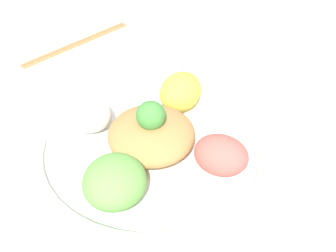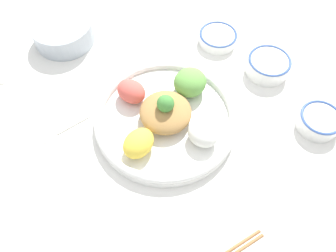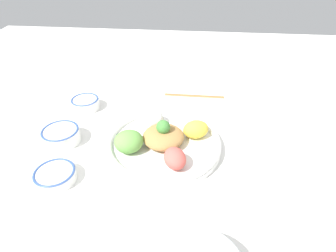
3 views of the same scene
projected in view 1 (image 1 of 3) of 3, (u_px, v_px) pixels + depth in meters
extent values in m
plane|color=white|center=(144.00, 161.00, 0.69)|extent=(2.40, 2.40, 0.00)
cylinder|color=white|center=(152.00, 151.00, 0.69)|extent=(0.35, 0.35, 0.02)
torus|color=white|center=(152.00, 144.00, 0.68)|extent=(0.35, 0.35, 0.02)
ellipsoid|color=#6BAD4C|center=(115.00, 182.00, 0.59)|extent=(0.11, 0.11, 0.06)
ellipsoid|color=#E55B51|center=(221.00, 155.00, 0.63)|extent=(0.09, 0.09, 0.05)
ellipsoid|color=yellow|center=(180.00, 91.00, 0.74)|extent=(0.09, 0.10, 0.05)
ellipsoid|color=white|center=(88.00, 114.00, 0.70)|extent=(0.09, 0.09, 0.05)
ellipsoid|color=#AD7F47|center=(151.00, 135.00, 0.67)|extent=(0.13, 0.13, 0.05)
sphere|color=#478E3D|center=(151.00, 115.00, 0.64)|extent=(0.04, 0.04, 0.04)
cylinder|color=#9E6B3D|center=(77.00, 44.00, 0.92)|extent=(0.01, 0.24, 0.01)
cylinder|color=#9E6B3D|center=(75.00, 42.00, 0.93)|extent=(0.01, 0.24, 0.01)
cube|color=beige|center=(297.00, 132.00, 0.73)|extent=(0.02, 0.09, 0.01)
ellipsoid|color=beige|center=(318.00, 112.00, 0.77)|extent=(0.04, 0.05, 0.01)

